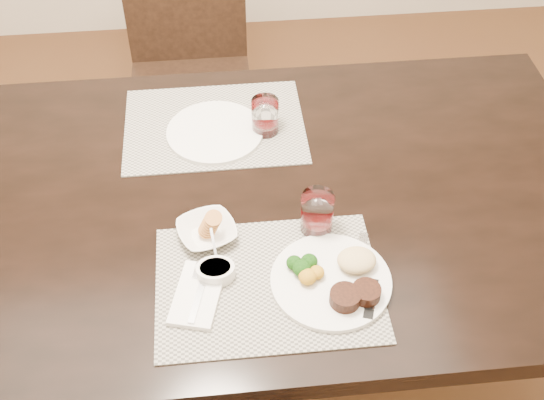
{
  "coord_description": "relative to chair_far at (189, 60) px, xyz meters",
  "views": [
    {
      "loc": [
        0.08,
        -1.11,
        1.87
      ],
      "look_at": [
        0.19,
        -0.09,
        0.82
      ],
      "focal_mm": 45.0,
      "sensor_mm": 36.0,
      "label": 1
    }
  ],
  "objects": [
    {
      "name": "wine_glass_near",
      "position": [
        0.28,
        -1.05,
        0.29
      ],
      "size": [
        0.07,
        0.07,
        0.1
      ],
      "rotation": [
        0.0,
        0.0,
        -0.06
      ],
      "color": "silver",
      "rests_on": "placemat_near"
    },
    {
      "name": "steak_knife",
      "position": [
        0.36,
        -1.23,
        0.26
      ],
      "size": [
        0.06,
        0.23,
        0.01
      ],
      "rotation": [
        0.0,
        0.0,
        -0.33
      ],
      "color": "silver",
      "rests_on": "placemat_near"
    },
    {
      "name": "placemat_near",
      "position": [
        0.16,
        -1.19,
        0.25
      ],
      "size": [
        0.46,
        0.34,
        0.0
      ],
      "primitive_type": "cube",
      "color": "gray",
      "rests_on": "dining_table"
    },
    {
      "name": "placemat_far",
      "position": [
        0.07,
        -0.67,
        0.25
      ],
      "size": [
        0.46,
        0.34,
        0.0
      ],
      "primitive_type": "cube",
      "color": "gray",
      "rests_on": "dining_table"
    },
    {
      "name": "cracker_bowl",
      "position": [
        0.04,
        -1.05,
        0.27
      ],
      "size": [
        0.16,
        0.16,
        0.06
      ],
      "rotation": [
        0.0,
        0.0,
        0.31
      ],
      "color": "silver",
      "rests_on": "placemat_near"
    },
    {
      "name": "napkin_fork",
      "position": [
        0.02,
        -1.21,
        0.26
      ],
      "size": [
        0.13,
        0.18,
        0.02
      ],
      "rotation": [
        0.0,
        0.0,
        -0.26
      ],
      "color": "white",
      "rests_on": "placemat_near"
    },
    {
      "name": "dining_table",
      "position": [
        0.0,
        -0.93,
        0.16
      ],
      "size": [
        2.0,
        1.0,
        0.75
      ],
      "color": "black",
      "rests_on": "ground"
    },
    {
      "name": "chair_far",
      "position": [
        0.0,
        0.0,
        0.0
      ],
      "size": [
        0.42,
        0.42,
        0.9
      ],
      "color": "black",
      "rests_on": "ground"
    },
    {
      "name": "ground_plane",
      "position": [
        0.0,
        -0.93,
        -0.5
      ],
      "size": [
        4.5,
        4.5,
        0.0
      ],
      "primitive_type": "plane",
      "color": "#4B2B18",
      "rests_on": "ground"
    },
    {
      "name": "far_plate",
      "position": [
        0.07,
        -0.71,
        0.26
      ],
      "size": [
        0.25,
        0.25,
        0.01
      ],
      "primitive_type": "cylinder",
      "color": "silver",
      "rests_on": "placemat_far"
    },
    {
      "name": "sauce_ramekin",
      "position": [
        0.06,
        -1.17,
        0.27
      ],
      "size": [
        0.08,
        0.12,
        0.06
      ],
      "rotation": [
        0.0,
        0.0,
        0.14
      ],
      "color": "silver",
      "rests_on": "placemat_near"
    },
    {
      "name": "wine_glass_far",
      "position": [
        0.2,
        -0.71,
        0.29
      ],
      "size": [
        0.07,
        0.07,
        0.09
      ],
      "rotation": [
        0.0,
        0.0,
        0.4
      ],
      "color": "silver",
      "rests_on": "placemat_far"
    },
    {
      "name": "dinner_plate",
      "position": [
        0.3,
        -1.21,
        0.26
      ],
      "size": [
        0.25,
        0.25,
        0.04
      ],
      "rotation": [
        0.0,
        0.0,
        -0.42
      ],
      "color": "silver",
      "rests_on": "placemat_near"
    }
  ]
}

